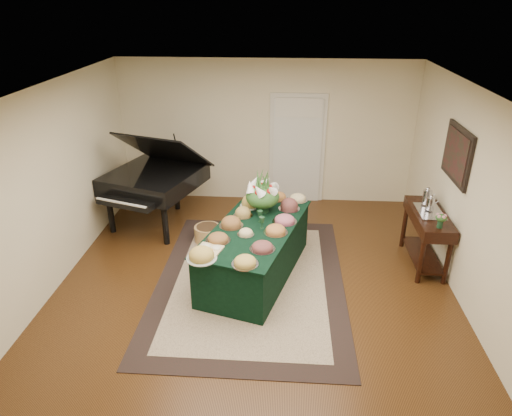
# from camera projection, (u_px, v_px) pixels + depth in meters

# --- Properties ---
(ground) EXTENTS (6.00, 6.00, 0.00)m
(ground) POSITION_uv_depth(u_px,v_px,m) (255.00, 284.00, 6.47)
(ground) COLOR black
(ground) RESTS_ON ground
(area_rug) EXTENTS (2.63, 3.69, 0.01)m
(area_rug) POSITION_uv_depth(u_px,v_px,m) (251.00, 280.00, 6.53)
(area_rug) COLOR black
(area_rug) RESTS_ON ground
(kitchen_doorway) EXTENTS (1.05, 0.07, 2.10)m
(kitchen_doorway) POSITION_uv_depth(u_px,v_px,m) (297.00, 150.00, 8.67)
(kitchen_doorway) COLOR silver
(kitchen_doorway) RESTS_ON ground
(buffet_table) EXTENTS (1.61, 2.40, 0.79)m
(buffet_table) POSITION_uv_depth(u_px,v_px,m) (255.00, 251.00, 6.52)
(buffet_table) COLOR black
(buffet_table) RESTS_ON ground
(food_platters) EXTENTS (1.54, 2.38, 0.14)m
(food_platters) POSITION_uv_depth(u_px,v_px,m) (255.00, 222.00, 6.37)
(food_platters) COLOR #A5AFA5
(food_platters) RESTS_ON buffet_table
(cutting_board) EXTENTS (0.39, 0.39, 0.10)m
(cutting_board) POSITION_uv_depth(u_px,v_px,m) (209.00, 248.00, 5.75)
(cutting_board) COLOR tan
(cutting_board) RESTS_ON buffet_table
(green_goblets) EXTENTS (0.11, 0.27, 0.18)m
(green_goblets) POSITION_uv_depth(u_px,v_px,m) (261.00, 219.00, 6.34)
(green_goblets) COLOR #14341D
(green_goblets) RESTS_ON buffet_table
(floral_centerpiece) EXTENTS (0.52, 0.52, 0.52)m
(floral_centerpiece) POSITION_uv_depth(u_px,v_px,m) (263.00, 193.00, 6.65)
(floral_centerpiece) COLOR #14341D
(floral_centerpiece) RESTS_ON buffet_table
(grand_piano) EXTENTS (1.87, 1.97, 1.71)m
(grand_piano) POSITION_uv_depth(u_px,v_px,m) (154.00, 179.00, 7.80)
(grand_piano) COLOR black
(grand_piano) RESTS_ON ground
(wicker_basket) EXTENTS (0.43, 0.43, 0.27)m
(wicker_basket) POSITION_uv_depth(u_px,v_px,m) (208.00, 234.00, 7.52)
(wicker_basket) COLOR #A77B43
(wicker_basket) RESTS_ON ground
(mahogany_sideboard) EXTENTS (0.45, 1.23, 0.86)m
(mahogany_sideboard) POSITION_uv_depth(u_px,v_px,m) (428.00, 225.00, 6.68)
(mahogany_sideboard) COLOR black
(mahogany_sideboard) RESTS_ON ground
(tea_service) EXTENTS (0.34, 0.58, 0.30)m
(tea_service) POSITION_uv_depth(u_px,v_px,m) (429.00, 202.00, 6.65)
(tea_service) COLOR #B9B9C2
(tea_service) RESTS_ON mahogany_sideboard
(pink_bouquet) EXTENTS (0.17, 0.17, 0.21)m
(pink_bouquet) POSITION_uv_depth(u_px,v_px,m) (441.00, 218.00, 6.11)
(pink_bouquet) COLOR #14341D
(pink_bouquet) RESTS_ON mahogany_sideboard
(wall_painting) EXTENTS (0.05, 0.95, 0.75)m
(wall_painting) POSITION_uv_depth(u_px,v_px,m) (457.00, 154.00, 6.20)
(wall_painting) COLOR black
(wall_painting) RESTS_ON ground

